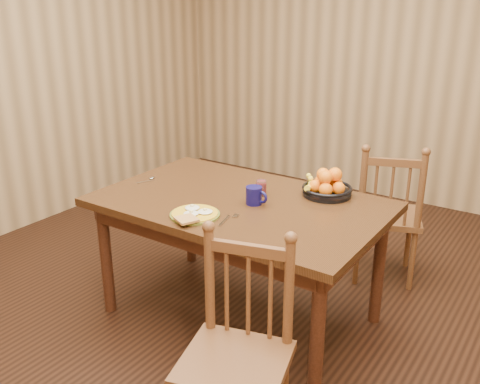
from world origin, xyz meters
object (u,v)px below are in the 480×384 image
Objects in this scene: breakfast_plate at (195,214)px; chair_near at (238,353)px; chair_far at (387,215)px; fruit_bowl at (326,186)px; coffee_mug at (255,195)px; dining_table at (240,214)px.

chair_near is at bearing -39.18° from breakfast_plate.
chair_far is at bearing 63.60° from breakfast_plate.
chair_near is at bearing 68.03° from chair_far.
fruit_bowl is (0.44, 0.67, 0.04)m from breakfast_plate.
fruit_bowl reaches higher than breakfast_plate.
chair_far is 1.01× the size of chair_near.
chair_near is 0.99m from coffee_mug.
fruit_bowl reaches higher than dining_table.
chair_far is 3.13× the size of breakfast_plate.
chair_far is 1.09m from coffee_mug.
fruit_bowl is (0.27, 0.35, 0.00)m from coffee_mug.
chair_near is at bearing -81.55° from fruit_bowl.
chair_near is at bearing -61.67° from coffee_mug.
dining_table is at bearing 37.75° from chair_far.
fruit_bowl reaches higher than coffee_mug.
breakfast_plate is at bearing 42.07° from chair_far.
breakfast_plate reaches higher than dining_table.
coffee_mug is 0.41× the size of fruit_bowl.
chair_far is 7.12× the size of coffee_mug.
chair_far is at bearing 64.03° from coffee_mug.
chair_near reaches higher than breakfast_plate.
coffee_mug is at bearing 62.37° from breakfast_plate.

